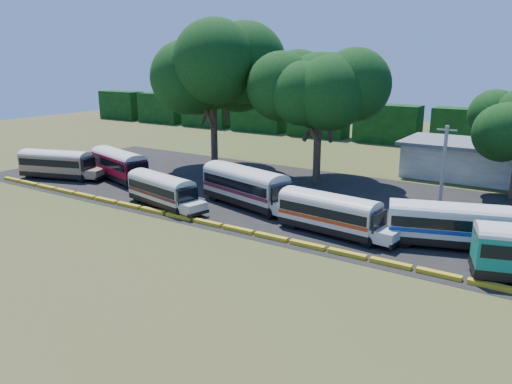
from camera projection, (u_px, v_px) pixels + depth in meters
The scene contains 14 objects.
ground at pixel (185, 225), 39.96m from camera, with size 160.00×160.00×0.00m, color #36531B.
asphalt_strip at pixel (273, 194), 49.13m from camera, with size 64.00×24.00×0.02m, color black.
curb at pixel (193, 220), 40.73m from camera, with size 53.70×0.45×0.30m.
terminal_building at pixel (493, 162), 54.17m from camera, with size 19.00×9.00×4.00m.
treeline_backdrop at pixel (387, 124), 77.99m from camera, with size 130.00×4.00×6.00m.
bus_beige at pixel (58, 163), 54.81m from camera, with size 9.94×5.17×3.18m.
bus_red at pixel (120, 163), 53.86m from camera, with size 10.51×5.21×3.36m.
bus_cream_west at pixel (162, 189), 44.34m from camera, with size 9.31×4.04×2.98m.
bus_cream_east at pixel (247, 185), 44.40m from camera, with size 11.18×5.31×3.57m.
bus_white_red at pixel (331, 212), 37.43m from camera, with size 9.67×3.23×3.12m.
bus_white_blue at pixel (451, 222), 34.77m from camera, with size 10.06×5.37×3.22m.
tree_west at pixel (213, 70), 57.03m from camera, with size 12.31×12.31×16.17m.
tree_center at pixel (319, 91), 51.10m from camera, with size 10.69×10.69×13.58m.
utility_pole at pixel (443, 169), 42.06m from camera, with size 1.60×0.30×7.55m.
Camera 1 is at (25.53, -28.62, 12.87)m, focal length 35.00 mm.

